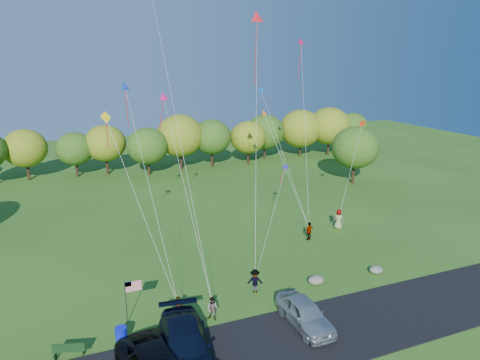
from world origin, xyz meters
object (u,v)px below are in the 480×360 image
Objects in this scene: flyer_b at (213,309)px; trash_barrel at (121,335)px; minivan_navy at (185,347)px; minivan_silver at (305,313)px; flyer_e at (338,219)px; flyer_c at (255,281)px; flyer_a at (179,309)px; flyer_d at (309,231)px; park_bench at (69,350)px.

flyer_b is 1.54× the size of trash_barrel.
trash_barrel is (-2.94, 3.00, -0.51)m from minivan_navy.
minivan_navy is 7.57m from minivan_silver.
minivan_navy is at bearing -45.64° from trash_barrel.
flyer_c is at bearing 77.45° from flyer_e.
flyer_c is at bearing 47.17° from minivan_navy.
flyer_a is 19.95m from flyer_e.
flyer_d is (14.47, 11.69, -0.18)m from minivan_navy.
flyer_d is at bearing 62.56° from flyer_e.
flyer_a is 0.99× the size of park_bench.
minivan_silver is at bearing -13.22° from trash_barrel.
flyer_a reaches higher than flyer_b.
flyer_e is 23.54m from trash_barrel.
flyer_e is 1.15× the size of park_bench.
minivan_silver is 2.80× the size of flyer_c.
flyer_b reaches higher than trash_barrel.
minivan_navy reaches higher than trash_barrel.
flyer_c is at bearing 21.11° from flyer_d.
flyer_b is 5.54m from trash_barrel.
minivan_navy is 4.23m from trash_barrel.
park_bench is (-24.13, -10.20, -0.46)m from flyer_e.
flyer_c reaches higher than minivan_silver.
flyer_b is 18.56m from flyer_e.
flyer_a is at bearing 152.45° from minivan_silver.
flyer_d is 4.13m from flyer_e.
park_bench is (-12.08, -2.54, -0.34)m from flyer_c.
flyer_b is 14.59m from flyer_d.
flyer_d reaches higher than park_bench.
flyer_c is at bearing 13.71° from trash_barrel.
minivan_navy is 22.49m from flyer_e.
flyer_e reaches higher than minivan_silver.
flyer_e is (10.86, 12.39, 0.10)m from minivan_silver.
flyer_d is (11.88, 8.47, 0.06)m from flyer_b.
flyer_b is at bearing -45.73° from flyer_a.
minivan_silver is 13.12m from flyer_d.
minivan_silver is 13.45m from park_bench.
flyer_b is (2.59, 3.22, -0.24)m from minivan_navy.
flyer_a is at bearing 25.76° from park_bench.
flyer_d is at bearing 2.32° from flyer_a.
flyer_b is 0.80× the size of flyer_e.
park_bench is (-5.72, 2.73, -0.50)m from minivan_navy.
flyer_c is at bearing 70.61° from flyer_b.
flyer_c reaches higher than park_bench.
flyer_e reaches higher than flyer_d.
flyer_d is (8.11, 6.41, -0.01)m from flyer_c.
minivan_navy reaches higher than flyer_e.
flyer_b is 0.91× the size of park_bench.
flyer_b is 4.29m from flyer_c.
flyer_e is (15.81, 9.71, 0.20)m from flyer_b.
minivan_navy is 3.88× the size of park_bench.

